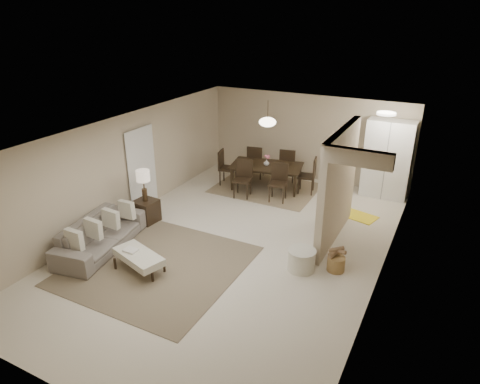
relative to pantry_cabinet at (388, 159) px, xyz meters
The scene contains 22 objects.
floor 4.88m from the pantry_cabinet, 119.52° to the right, with size 9.00×9.00×0.00m, color beige.
ceiling 4.98m from the pantry_cabinet, 119.52° to the right, with size 9.00×9.00×0.00m, color white.
back_wall 2.38m from the pantry_cabinet, behind, with size 6.00×6.00×0.00m, color #BEAC90.
left_wall 6.77m from the pantry_cabinet, 142.20° to the right, with size 9.00×9.00×0.00m, color #BEAC90.
right_wall 4.21m from the pantry_cabinet, 81.10° to the right, with size 9.00×9.00×0.00m, color #BEAC90.
partition 2.96m from the pantry_cabinet, 100.74° to the right, with size 0.15×2.50×2.50m, color #BEAC90.
doorway 6.40m from the pantry_cabinet, 146.29° to the right, with size 0.04×0.90×2.04m, color black.
pantry_cabinet is the anchor object (origin of this frame).
flush_light 1.70m from the pantry_cabinet, 93.01° to the right, with size 0.44×0.44×0.05m, color white.
living_rug 6.62m from the pantry_cabinet, 120.69° to the right, with size 3.20×3.20×0.01m, color brown.
sofa 7.43m from the pantry_cabinet, 130.50° to the right, with size 0.89×2.27×0.66m, color slate.
ottoman_bench 6.93m from the pantry_cabinet, 120.85° to the right, with size 1.19×0.80×0.39m.
side_table 6.37m from the pantry_cabinet, 138.70° to the right, with size 0.50×0.50×0.55m, color black.
table_lamp 6.32m from the pantry_cabinet, 138.70° to the right, with size 0.32×0.32×0.76m.
round_pouf 4.57m from the pantry_cabinet, 99.66° to the right, with size 0.55×0.55×0.43m, color beige.
wicker_basket 4.25m from the pantry_cabinet, 91.99° to the right, with size 0.35×0.35×0.29m, color olive.
dining_rug 3.37m from the pantry_cabinet, 162.32° to the right, with size 2.80×2.10×0.01m, color #7E6A4E.
dining_table 3.28m from the pantry_cabinet, 162.32° to the right, with size 1.96×1.09×0.69m, color black.
dining_chairs 3.25m from the pantry_cabinet, 162.32° to the right, with size 2.75×2.20×1.01m.
vase 3.22m from the pantry_cabinet, 162.32° to the right, with size 0.16×0.16×0.17m, color silver.
yellow_mat 1.90m from the pantry_cabinet, 101.65° to the right, with size 0.92×0.56×0.01m, color yellow.
pendant_light 3.32m from the pantry_cabinet, 162.32° to the right, with size 0.46×0.46×0.71m.
Camera 1 is at (3.79, -7.15, 4.71)m, focal length 32.00 mm.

